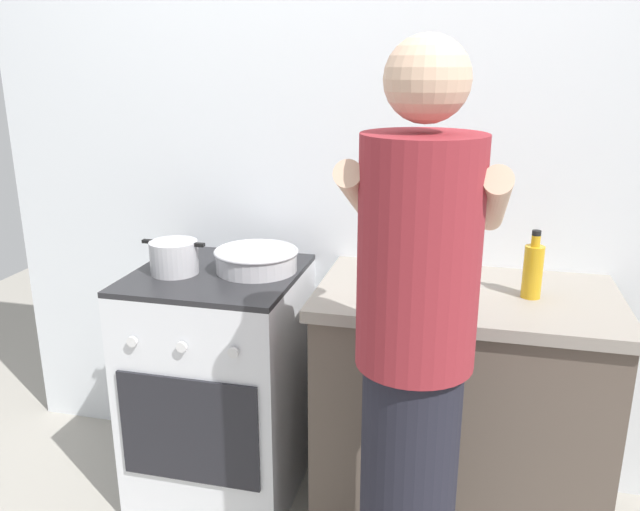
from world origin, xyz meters
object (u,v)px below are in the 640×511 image
oil_bottle (533,270)px  person (413,376)px  stove_range (221,382)px  pot (174,257)px  spice_bottle (469,284)px  utensil_crock (407,250)px  mixing_bowl (256,259)px

oil_bottle → person: (-0.32, -0.56, -0.13)m
stove_range → person: bearing=-35.8°
pot → spice_bottle: size_ratio=2.99×
pot → oil_bottle: bearing=2.1°
pot → utensil_crock: bearing=13.7°
stove_range → spice_bottle: size_ratio=11.25×
pot → utensil_crock: 0.84m
stove_range → mixing_bowl: bearing=20.2°
utensil_crock → person: bearing=-82.1°
person → oil_bottle: bearing=60.0°
stove_range → pot: bearing=-162.0°
stove_range → pot: 0.53m
pot → person: person is taller
mixing_bowl → person: size_ratio=0.18×
spice_bottle → oil_bottle: bearing=9.4°
oil_bottle → spice_bottle: bearing=-170.6°
pot → person: bearing=-29.3°
stove_range → spice_bottle: spice_bottle is taller
utensil_crock → person: 0.73m
spice_bottle → person: bearing=-103.5°
pot → mixing_bowl: bearing=19.1°
pot → person: (0.92, -0.52, -0.10)m
mixing_bowl → oil_bottle: (0.96, -0.05, 0.05)m
utensil_crock → oil_bottle: 0.45m
pot → mixing_bowl: size_ratio=0.77×
pot → utensil_crock: size_ratio=0.84×
mixing_bowl → stove_range: bearing=-159.8°
stove_range → utensil_crock: utensil_crock is taller
mixing_bowl → spice_bottle: 0.77m
pot → oil_bottle: (1.24, 0.04, 0.03)m
stove_range → oil_bottle: bearing=-0.0°
mixing_bowl → spice_bottle: size_ratio=3.88×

